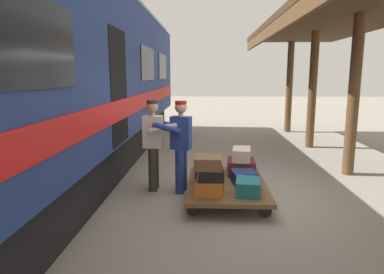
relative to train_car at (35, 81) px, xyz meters
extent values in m
plane|color=gray|center=(-3.68, 0.00, -2.06)|extent=(60.00, 60.00, 0.00)
cylinder|color=brown|center=(-6.17, -7.32, -0.36)|extent=(0.24, 0.24, 3.40)
cylinder|color=brown|center=(-6.17, -4.39, -0.36)|extent=(0.24, 0.24, 3.40)
cylinder|color=brown|center=(-6.17, -1.46, -0.36)|extent=(0.24, 0.24, 3.40)
cube|color=brown|center=(-4.62, 0.00, 1.19)|extent=(0.08, 15.45, 0.30)
cube|color=navy|center=(0.00, 0.00, 0.29)|extent=(3.00, 17.29, 2.90)
cube|color=black|center=(0.00, 0.00, -1.61)|extent=(2.55, 16.42, 0.90)
cube|color=red|center=(-1.51, 0.00, -0.51)|extent=(0.03, 16.94, 0.36)
cube|color=black|center=(-1.51, -6.05, 0.39)|extent=(0.02, 1.90, 0.84)
cube|color=black|center=(-1.51, -3.03, 0.39)|extent=(0.02, 1.90, 0.84)
cube|color=black|center=(-1.51, 3.03, 0.39)|extent=(0.02, 1.90, 0.84)
cube|color=black|center=(-1.45, 0.00, -0.11)|extent=(0.12, 1.10, 2.00)
cube|color=brown|center=(-3.40, 0.15, -1.82)|extent=(1.37, 2.11, 0.07)
cylinder|color=black|center=(-3.95, 1.00, -1.96)|extent=(0.21, 0.05, 0.21)
cylinder|color=black|center=(-2.85, 1.00, -1.96)|extent=(0.21, 0.05, 0.21)
cylinder|color=black|center=(-3.95, -0.69, -1.96)|extent=(0.21, 0.05, 0.21)
cylinder|color=black|center=(-2.85, -0.69, -1.96)|extent=(0.21, 0.05, 0.21)
cube|color=#CC6B23|center=(-3.09, 0.73, -1.66)|extent=(0.48, 0.53, 0.25)
cube|color=maroon|center=(-3.71, -0.43, -1.64)|extent=(0.54, 0.61, 0.28)
cube|color=maroon|center=(-3.09, 0.15, -1.64)|extent=(0.51, 0.51, 0.29)
cube|color=tan|center=(-3.09, -0.43, -1.70)|extent=(0.55, 0.64, 0.16)
cube|color=#1E666B|center=(-3.71, 0.73, -1.66)|extent=(0.43, 0.55, 0.23)
cube|color=navy|center=(-3.71, 0.15, -1.68)|extent=(0.46, 0.50, 0.21)
cube|color=beige|center=(-3.71, -0.39, -1.39)|extent=(0.40, 0.59, 0.23)
cube|color=black|center=(-3.11, 0.74, -1.44)|extent=(0.40, 0.51, 0.18)
cube|color=brown|center=(-3.07, 0.78, -1.26)|extent=(0.45, 0.46, 0.19)
cylinder|color=navy|center=(-2.60, -0.24, -1.65)|extent=(0.16, 0.16, 0.82)
cylinder|color=navy|center=(-2.55, -0.04, -1.65)|extent=(0.16, 0.16, 0.82)
cube|color=navy|center=(-2.57, -0.14, -0.94)|extent=(0.40, 0.30, 0.60)
cylinder|color=tan|center=(-2.57, -0.14, -0.61)|extent=(0.09, 0.09, 0.06)
sphere|color=tan|center=(-2.57, -0.14, -0.47)|extent=(0.22, 0.22, 0.22)
cylinder|color=#A51919|center=(-2.57, -0.14, -0.39)|extent=(0.21, 0.21, 0.06)
cylinder|color=navy|center=(-2.40, -0.35, -0.84)|extent=(0.54, 0.22, 0.21)
cylinder|color=navy|center=(-2.32, -0.03, -0.84)|extent=(0.54, 0.22, 0.21)
cylinder|color=#332D28|center=(-2.04, -0.15, -1.65)|extent=(0.16, 0.16, 0.82)
cylinder|color=#332D28|center=(-2.05, -0.35, -1.65)|extent=(0.16, 0.16, 0.82)
cube|color=silver|center=(-2.04, -0.25, -0.94)|extent=(0.37, 0.23, 0.60)
cylinder|color=tan|center=(-2.04, -0.25, -0.61)|extent=(0.09, 0.09, 0.06)
sphere|color=tan|center=(-2.04, -0.25, -0.47)|extent=(0.22, 0.22, 0.22)
cylinder|color=#332D28|center=(-2.04, -0.25, -0.39)|extent=(0.21, 0.21, 0.06)
cylinder|color=silver|center=(-2.26, -0.08, -0.84)|extent=(0.53, 0.12, 0.21)
cylinder|color=silver|center=(-2.27, -0.40, -0.84)|extent=(0.53, 0.12, 0.21)
camera|label=1|loc=(-3.05, 6.07, 0.10)|focal=32.35mm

